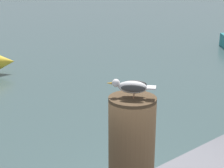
{
  "coord_description": "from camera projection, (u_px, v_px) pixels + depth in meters",
  "views": [
    {
      "loc": [
        -2.64,
        -2.29,
        3.5
      ],
      "look_at": [
        -0.79,
        -0.09,
        2.58
      ],
      "focal_mm": 58.41,
      "sensor_mm": 36.0,
      "label": 1
    }
  ],
  "objects": [
    {
      "name": "mooring_post",
      "position": [
        131.0,
        156.0,
        3.02
      ],
      "size": [
        0.38,
        0.38,
        1.04
      ],
      "primitive_type": "cylinder",
      "color": "#4C3823",
      "rests_on": "harbor_quay"
    },
    {
      "name": "seagull",
      "position": [
        132.0,
        87.0,
        2.83
      ],
      "size": [
        0.29,
        0.33,
        0.14
      ],
      "color": "tan",
      "rests_on": "mooring_post"
    }
  ]
}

